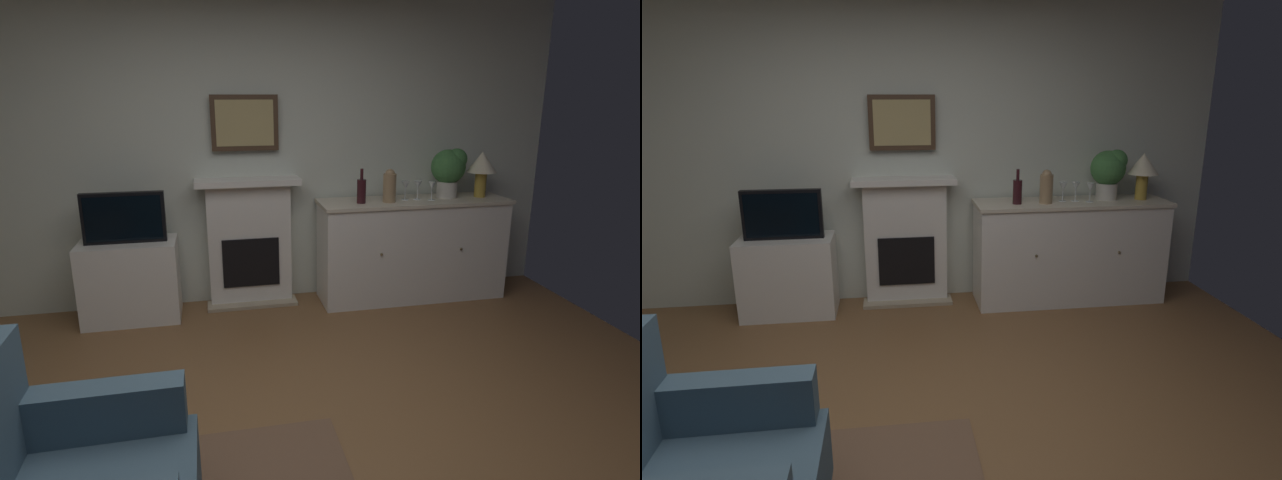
# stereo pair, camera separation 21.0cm
# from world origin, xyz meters

# --- Properties ---
(ground_plane) EXTENTS (5.59, 4.76, 0.10)m
(ground_plane) POSITION_xyz_m (0.00, 0.00, -0.05)
(ground_plane) COLOR brown
(ground_plane) RESTS_ON ground
(wall_rear) EXTENTS (5.59, 0.06, 2.84)m
(wall_rear) POSITION_xyz_m (0.00, 2.35, 1.42)
(wall_rear) COLOR silver
(wall_rear) RESTS_ON ground_plane
(fireplace_unit) EXTENTS (0.87, 0.30, 1.10)m
(fireplace_unit) POSITION_xyz_m (0.03, 2.22, 0.55)
(fireplace_unit) COLOR white
(fireplace_unit) RESTS_ON ground_plane
(framed_picture) EXTENTS (0.55, 0.04, 0.45)m
(framed_picture) POSITION_xyz_m (0.03, 2.27, 1.55)
(framed_picture) COLOR #473323
(sideboard_cabinet) EXTENTS (1.66, 0.49, 0.89)m
(sideboard_cabinet) POSITION_xyz_m (1.45, 2.05, 0.45)
(sideboard_cabinet) COLOR white
(sideboard_cabinet) RESTS_ON ground_plane
(table_lamp) EXTENTS (0.26, 0.26, 0.40)m
(table_lamp) POSITION_xyz_m (2.07, 2.05, 1.17)
(table_lamp) COLOR #B79338
(table_lamp) RESTS_ON sideboard_cabinet
(wine_bottle) EXTENTS (0.08, 0.08, 0.29)m
(wine_bottle) POSITION_xyz_m (0.96, 2.00, 1.00)
(wine_bottle) COLOR #331419
(wine_bottle) RESTS_ON sideboard_cabinet
(wine_glass_left) EXTENTS (0.07, 0.07, 0.16)m
(wine_glass_left) POSITION_xyz_m (1.36, 2.05, 1.02)
(wine_glass_left) COLOR silver
(wine_glass_left) RESTS_ON sideboard_cabinet
(wine_glass_center) EXTENTS (0.07, 0.07, 0.16)m
(wine_glass_center) POSITION_xyz_m (1.47, 2.04, 1.02)
(wine_glass_center) COLOR silver
(wine_glass_center) RESTS_ON sideboard_cabinet
(wine_glass_right) EXTENTS (0.07, 0.07, 0.16)m
(wine_glass_right) POSITION_xyz_m (1.58, 1.99, 1.02)
(wine_glass_right) COLOR silver
(wine_glass_right) RESTS_ON sideboard_cabinet
(vase_decorative) EXTENTS (0.11, 0.11, 0.28)m
(vase_decorative) POSITION_xyz_m (1.20, 2.00, 1.03)
(vase_decorative) COLOR #9E7F5B
(vase_decorative) RESTS_ON sideboard_cabinet
(tv_cabinet) EXTENTS (0.75, 0.42, 0.65)m
(tv_cabinet) POSITION_xyz_m (-0.95, 2.06, 0.33)
(tv_cabinet) COLOR white
(tv_cabinet) RESTS_ON ground_plane
(tv_set) EXTENTS (0.62, 0.07, 0.40)m
(tv_set) POSITION_xyz_m (-0.95, 2.04, 0.85)
(tv_set) COLOR black
(tv_set) RESTS_ON tv_cabinet
(potted_plant_small) EXTENTS (0.30, 0.30, 0.43)m
(potted_plant_small) POSITION_xyz_m (1.78, 2.09, 1.15)
(potted_plant_small) COLOR beige
(potted_plant_small) RESTS_ON sideboard_cabinet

